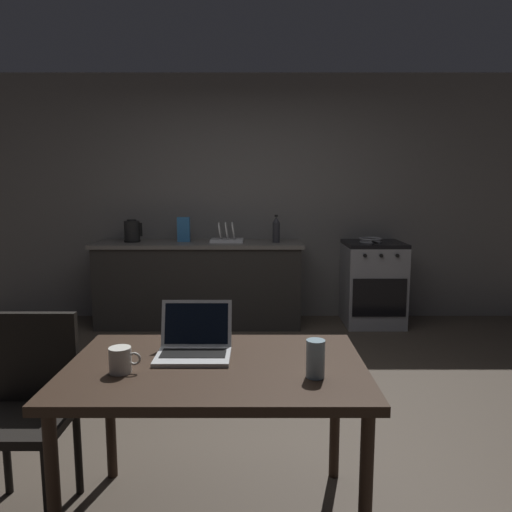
% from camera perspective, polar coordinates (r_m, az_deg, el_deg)
% --- Properties ---
extents(ground_plane, '(12.00, 12.00, 0.00)m').
position_cam_1_polar(ground_plane, '(3.28, -1.48, -18.21)').
color(ground_plane, '#473D33').
extents(back_wall, '(6.40, 0.10, 2.65)m').
position_cam_1_polar(back_wall, '(5.40, 2.30, 6.79)').
color(back_wall, slate).
rests_on(back_wall, ground_plane).
extents(kitchen_counter, '(2.16, 0.64, 0.88)m').
position_cam_1_polar(kitchen_counter, '(5.18, -6.76, -3.16)').
color(kitchen_counter, '#282623').
rests_on(kitchen_counter, ground_plane).
extents(stove_oven, '(0.60, 0.62, 0.88)m').
position_cam_1_polar(stove_oven, '(5.29, 13.44, -3.12)').
color(stove_oven, gray).
rests_on(stove_oven, ground_plane).
extents(dining_table, '(1.25, 0.80, 0.72)m').
position_cam_1_polar(dining_table, '(2.11, -4.79, -14.38)').
color(dining_table, '#332319').
rests_on(dining_table, ground_plane).
extents(chair, '(0.40, 0.40, 0.89)m').
position_cam_1_polar(chair, '(2.48, -25.24, -15.13)').
color(chair, black).
rests_on(chair, ground_plane).
extents(laptop, '(0.32, 0.29, 0.22)m').
position_cam_1_polar(laptop, '(2.18, -7.37, -10.36)').
color(laptop, silver).
rests_on(laptop, dining_table).
extents(electric_kettle, '(0.19, 0.17, 0.24)m').
position_cam_1_polar(electric_kettle, '(5.23, -14.47, 2.84)').
color(electric_kettle, black).
rests_on(electric_kettle, kitchen_counter).
extents(bottle, '(0.08, 0.08, 0.29)m').
position_cam_1_polar(bottle, '(5.02, 2.28, 3.13)').
color(bottle, '#2D2D33').
rests_on(bottle, kitchen_counter).
extents(frying_pan, '(0.24, 0.41, 0.05)m').
position_cam_1_polar(frying_pan, '(5.19, 13.22, 1.86)').
color(frying_pan, gray).
rests_on(frying_pan, stove_oven).
extents(coffee_mug, '(0.13, 0.09, 0.10)m').
position_cam_1_polar(coffee_mug, '(2.05, -15.72, -11.69)').
color(coffee_mug, silver).
rests_on(coffee_mug, dining_table).
extents(drinking_glass, '(0.07, 0.07, 0.15)m').
position_cam_1_polar(drinking_glass, '(1.94, 6.90, -11.88)').
color(drinking_glass, '#99B7C6').
rests_on(drinking_glass, dining_table).
extents(cereal_box, '(0.13, 0.05, 0.26)m').
position_cam_1_polar(cereal_box, '(5.14, -8.61, 3.10)').
color(cereal_box, '#3372B2').
rests_on(cereal_box, kitchen_counter).
extents(dish_rack, '(0.34, 0.26, 0.21)m').
position_cam_1_polar(dish_rack, '(5.08, -3.55, 2.19)').
color(dish_rack, silver).
rests_on(dish_rack, kitchen_counter).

